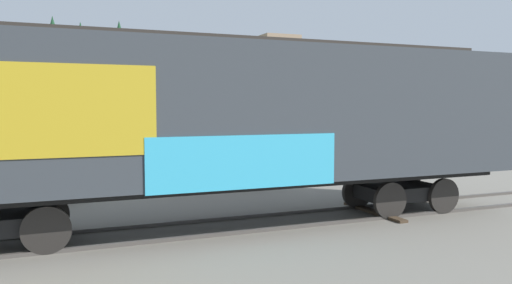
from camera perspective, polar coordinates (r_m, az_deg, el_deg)
ground_plane at (r=11.80m, az=-2.68°, el=-9.62°), size 260.00×260.00×0.00m
track at (r=11.97m, az=-0.25°, el=-9.22°), size 60.00×2.57×0.08m
freight_car at (r=11.44m, az=-2.98°, el=2.93°), size 14.70×2.85×4.40m
hillside at (r=79.87m, az=-19.49°, el=5.53°), size 122.40×40.40×14.45m
parked_car_silver at (r=17.52m, az=-5.31°, el=-2.23°), size 4.49×2.45×1.69m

